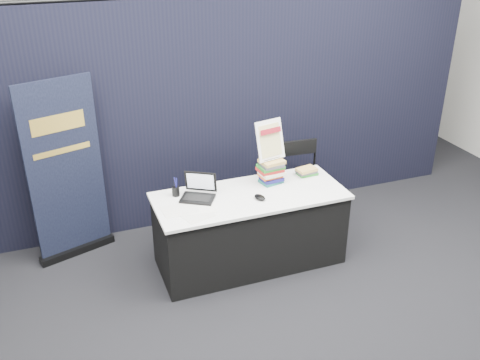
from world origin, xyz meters
name	(u,v)px	position (x,y,z in m)	size (l,w,h in m)	color
floor	(271,294)	(0.00, 0.00, 0.00)	(8.00, 8.00, 0.00)	black
wall_back	(160,23)	(0.00, 4.00, 1.75)	(8.00, 0.02, 3.50)	#AFADA6
drape_partition	(214,114)	(0.00, 1.60, 1.20)	(6.00, 0.08, 2.40)	black
display_table	(250,229)	(0.00, 0.55, 0.38)	(1.80, 0.75, 0.75)	black
laptop	(196,192)	(-0.49, 0.66, 0.81)	(0.37, 0.37, 0.23)	black
mouse	(260,197)	(0.05, 0.43, 0.77)	(0.08, 0.13, 0.04)	black
brochure_left	(202,208)	(-0.50, 0.45, 0.75)	(0.26, 0.19, 0.00)	white
brochure_mid	(180,210)	(-0.69, 0.50, 0.75)	(0.31, 0.22, 0.00)	silver
brochure_right	(198,216)	(-0.57, 0.34, 0.75)	(0.26, 0.18, 0.00)	silver
pen_cup	(176,191)	(-0.65, 0.77, 0.80)	(0.07, 0.07, 0.09)	black
book_stack_tall	(271,171)	(0.28, 0.72, 0.87)	(0.24, 0.20, 0.24)	#16564F
book_stack_short	(307,171)	(0.69, 0.74, 0.79)	(0.19, 0.15, 0.08)	#217F25
info_sign	(270,141)	(0.28, 0.75, 1.18)	(0.31, 0.17, 0.39)	black
pullup_banner	(67,182)	(-1.58, 1.32, 0.80)	(0.76, 0.34, 1.81)	black
stacking_chair	(304,182)	(0.81, 1.02, 0.52)	(0.45, 0.46, 0.94)	black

